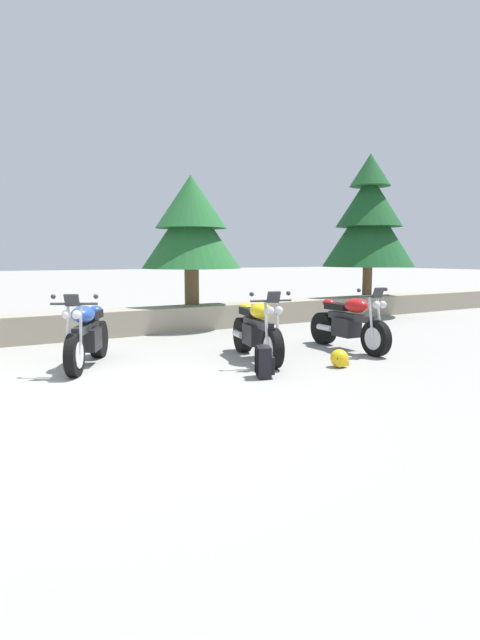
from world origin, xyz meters
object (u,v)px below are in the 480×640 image
rider_helmet (340,358)px  pine_tree_far_right (369,220)px  motorcycle_yellow_centre (257,331)px  pine_tree_mid_right (191,224)px  rider_backpack (264,361)px  motorcycle_blue_near_left (87,335)px  motorcycle_red_far_right (349,324)px

rider_helmet → pine_tree_far_right: 7.86m
rider_helmet → motorcycle_yellow_centre: bearing=123.4°
rider_helmet → pine_tree_mid_right: 5.74m
motorcycle_yellow_centre → rider_backpack: 1.29m
pine_tree_mid_right → motorcycle_blue_near_left: bearing=-136.7°
motorcycle_blue_near_left → rider_helmet: (3.29, -2.09, -0.35)m
motorcycle_red_far_right → pine_tree_far_right: pine_tree_far_right is taller
pine_tree_mid_right → motorcycle_yellow_centre: bearing=-101.4°
motorcycle_yellow_centre → motorcycle_red_far_right: size_ratio=0.99×
rider_backpack → pine_tree_mid_right: 5.84m
pine_tree_far_right → motorcycle_red_far_right: bearing=-138.1°
motorcycle_red_far_right → pine_tree_far_right: bearing=41.9°
motorcycle_yellow_centre → motorcycle_red_far_right: bearing=-3.6°
motorcycle_yellow_centre → rider_backpack: size_ratio=4.34×
rider_backpack → pine_tree_mid_right: pine_tree_mid_right is taller
motorcycle_red_far_right → rider_backpack: bearing=-158.5°
pine_tree_far_right → pine_tree_mid_right: bearing=176.8°
motorcycle_blue_near_left → rider_backpack: motorcycle_blue_near_left is taller
motorcycle_blue_near_left → motorcycle_yellow_centre: bearing=-20.4°
motorcycle_yellow_centre → rider_helmet: motorcycle_yellow_centre is taller
motorcycle_red_far_right → pine_tree_mid_right: bearing=104.5°
motorcycle_red_far_right → pine_tree_mid_right: size_ratio=0.68×
rider_backpack → rider_helmet: rider_backpack is taller
motorcycle_yellow_centre → pine_tree_mid_right: (0.83, 4.10, 1.96)m
rider_backpack → pine_tree_mid_right: size_ratio=0.16×
rider_helmet → motorcycle_red_far_right: bearing=41.8°
motorcycle_blue_near_left → pine_tree_far_right: (8.81, 2.86, 2.25)m
motorcycle_blue_near_left → motorcycle_yellow_centre: 2.70m
motorcycle_red_far_right → rider_backpack: 2.73m
rider_backpack → pine_tree_mid_right: bearing=74.6°
motorcycle_red_far_right → rider_helmet: motorcycle_red_far_right is taller
motorcycle_yellow_centre → pine_tree_mid_right: size_ratio=0.67×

